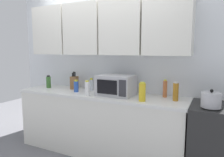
{
  "coord_description": "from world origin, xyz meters",
  "views": [
    {
      "loc": [
        1.49,
        -2.89,
        1.52
      ],
      "look_at": [
        0.19,
        -0.25,
        1.12
      ],
      "focal_mm": 33.7,
      "sensor_mm": 36.0,
      "label": 1
    }
  ],
  "objects_px": {
    "kettle": "(211,100)",
    "bottle_amber_vinegar": "(176,92)",
    "bottle_yellow_mustard": "(142,92)",
    "bottle_spice_jar": "(165,89)",
    "bottle_green_oil": "(49,82)",
    "knife_block": "(74,82)",
    "bottle_white_jar": "(87,88)",
    "bottle_blue_cleaner": "(76,86)",
    "bottle_clear_tall": "(91,85)",
    "microwave": "(116,85)"
  },
  "relations": [
    {
      "from": "kettle",
      "to": "bottle_amber_vinegar",
      "type": "height_order",
      "value": "bottle_amber_vinegar"
    },
    {
      "from": "bottle_yellow_mustard",
      "to": "bottle_spice_jar",
      "type": "xyz_separation_m",
      "value": [
        0.2,
        0.34,
        -0.0
      ]
    },
    {
      "from": "bottle_green_oil",
      "to": "bottle_spice_jar",
      "type": "height_order",
      "value": "bottle_spice_jar"
    },
    {
      "from": "bottle_amber_vinegar",
      "to": "bottle_yellow_mustard",
      "type": "bearing_deg",
      "value": -150.9
    },
    {
      "from": "bottle_amber_vinegar",
      "to": "bottle_spice_jar",
      "type": "bearing_deg",
      "value": 139.13
    },
    {
      "from": "bottle_spice_jar",
      "to": "knife_block",
      "type": "bearing_deg",
      "value": -178.63
    },
    {
      "from": "bottle_yellow_mustard",
      "to": "bottle_white_jar",
      "type": "bearing_deg",
      "value": -178.44
    },
    {
      "from": "bottle_amber_vinegar",
      "to": "bottle_spice_jar",
      "type": "xyz_separation_m",
      "value": [
        -0.16,
        0.14,
        -0.0
      ]
    },
    {
      "from": "knife_block",
      "to": "bottle_blue_cleaner",
      "type": "height_order",
      "value": "knife_block"
    },
    {
      "from": "bottle_amber_vinegar",
      "to": "bottle_green_oil",
      "type": "height_order",
      "value": "bottle_amber_vinegar"
    },
    {
      "from": "bottle_blue_cleaner",
      "to": "bottle_clear_tall",
      "type": "relative_size",
      "value": 0.96
    },
    {
      "from": "bottle_amber_vinegar",
      "to": "knife_block",
      "type": "bearing_deg",
      "value": 176.27
    },
    {
      "from": "microwave",
      "to": "bottle_blue_cleaner",
      "type": "relative_size",
      "value": 2.62
    },
    {
      "from": "bottle_clear_tall",
      "to": "bottle_yellow_mustard",
      "type": "bearing_deg",
      "value": -19.31
    },
    {
      "from": "kettle",
      "to": "bottle_green_oil",
      "type": "relative_size",
      "value": 0.99
    },
    {
      "from": "kettle",
      "to": "knife_block",
      "type": "height_order",
      "value": "knife_block"
    },
    {
      "from": "bottle_amber_vinegar",
      "to": "bottle_white_jar",
      "type": "bearing_deg",
      "value": -168.96
    },
    {
      "from": "microwave",
      "to": "bottle_amber_vinegar",
      "type": "height_order",
      "value": "microwave"
    },
    {
      "from": "bottle_yellow_mustard",
      "to": "bottle_spice_jar",
      "type": "height_order",
      "value": "bottle_spice_jar"
    },
    {
      "from": "bottle_spice_jar",
      "to": "bottle_blue_cleaner",
      "type": "bearing_deg",
      "value": -169.77
    },
    {
      "from": "bottle_amber_vinegar",
      "to": "bottle_spice_jar",
      "type": "relative_size",
      "value": 1.01
    },
    {
      "from": "bottle_green_oil",
      "to": "bottle_spice_jar",
      "type": "bearing_deg",
      "value": 4.37
    },
    {
      "from": "knife_block",
      "to": "bottle_yellow_mustard",
      "type": "distance_m",
      "value": 1.27
    },
    {
      "from": "microwave",
      "to": "bottle_green_oil",
      "type": "distance_m",
      "value": 1.25
    },
    {
      "from": "bottle_green_oil",
      "to": "microwave",
      "type": "bearing_deg",
      "value": -1.42
    },
    {
      "from": "kettle",
      "to": "bottle_green_oil",
      "type": "bearing_deg",
      "value": 175.82
    },
    {
      "from": "microwave",
      "to": "bottle_spice_jar",
      "type": "xyz_separation_m",
      "value": [
        0.63,
        0.17,
        -0.03
      ]
    },
    {
      "from": "microwave",
      "to": "bottle_green_oil",
      "type": "xyz_separation_m",
      "value": [
        -1.25,
        0.03,
        -0.04
      ]
    },
    {
      "from": "kettle",
      "to": "bottle_clear_tall",
      "type": "height_order",
      "value": "kettle"
    },
    {
      "from": "bottle_yellow_mustard",
      "to": "bottle_clear_tall",
      "type": "distance_m",
      "value": 0.98
    },
    {
      "from": "bottle_amber_vinegar",
      "to": "bottle_clear_tall",
      "type": "bearing_deg",
      "value": 174.55
    },
    {
      "from": "knife_block",
      "to": "bottle_clear_tall",
      "type": "relative_size",
      "value": 1.48
    },
    {
      "from": "bottle_amber_vinegar",
      "to": "kettle",
      "type": "bearing_deg",
      "value": -24.69
    },
    {
      "from": "microwave",
      "to": "bottle_blue_cleaner",
      "type": "distance_m",
      "value": 0.64
    },
    {
      "from": "bottle_white_jar",
      "to": "bottle_blue_cleaner",
      "type": "xyz_separation_m",
      "value": [
        -0.28,
        0.13,
        -0.02
      ]
    },
    {
      "from": "knife_block",
      "to": "bottle_clear_tall",
      "type": "distance_m",
      "value": 0.31
    },
    {
      "from": "bottle_white_jar",
      "to": "bottle_spice_jar",
      "type": "bearing_deg",
      "value": 20.22
    },
    {
      "from": "knife_block",
      "to": "bottle_clear_tall",
      "type": "xyz_separation_m",
      "value": [
        0.31,
        0.02,
        -0.01
      ]
    },
    {
      "from": "microwave",
      "to": "bottle_amber_vinegar",
      "type": "bearing_deg",
      "value": 2.6
    },
    {
      "from": "bottle_clear_tall",
      "to": "bottle_spice_jar",
      "type": "bearing_deg",
      "value": 0.81
    },
    {
      "from": "bottle_white_jar",
      "to": "bottle_clear_tall",
      "type": "distance_m",
      "value": 0.37
    },
    {
      "from": "kettle",
      "to": "bottle_clear_tall",
      "type": "distance_m",
      "value": 1.71
    },
    {
      "from": "bottle_yellow_mustard",
      "to": "bottle_clear_tall",
      "type": "height_order",
      "value": "bottle_yellow_mustard"
    },
    {
      "from": "microwave",
      "to": "bottle_yellow_mustard",
      "type": "bearing_deg",
      "value": -21.08
    },
    {
      "from": "microwave",
      "to": "bottle_clear_tall",
      "type": "distance_m",
      "value": 0.52
    },
    {
      "from": "knife_block",
      "to": "bottle_white_jar",
      "type": "bearing_deg",
      "value": -35.51
    },
    {
      "from": "bottle_white_jar",
      "to": "bottle_amber_vinegar",
      "type": "height_order",
      "value": "bottle_amber_vinegar"
    },
    {
      "from": "bottle_yellow_mustard",
      "to": "bottle_amber_vinegar",
      "type": "bearing_deg",
      "value": 29.1
    },
    {
      "from": "bottle_yellow_mustard",
      "to": "bottle_spice_jar",
      "type": "relative_size",
      "value": 0.99
    },
    {
      "from": "bottle_blue_cleaner",
      "to": "bottle_yellow_mustard",
      "type": "xyz_separation_m",
      "value": [
        1.06,
        -0.11,
        0.03
      ]
    }
  ]
}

